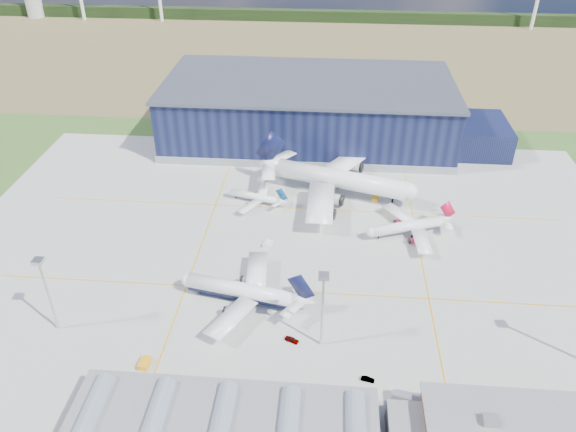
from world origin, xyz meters
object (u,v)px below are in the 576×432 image
object	(u,v)px
gse_cart_b	(262,179)
car_b	(368,379)
gse_tug_c	(375,198)
gse_van_c	(401,397)
light_mast_center	(323,299)
gse_tug_b	(217,385)
airliner_red	(408,222)
airliner_regional	(254,193)
light_mast_west	(45,283)
gse_tug_a	(144,363)
hangar	(315,113)
airliner_widebody	(341,170)
car_a	(292,340)
airliner_navy	(240,283)
gse_cart_a	(268,244)

from	to	relation	value
gse_cart_b	car_b	xyz separation A→B (m)	(37.11, -95.13, -0.12)
gse_tug_c	gse_van_c	xyz separation A→B (m)	(1.70, -89.16, 0.33)
light_mast_center	gse_tug_b	xyz separation A→B (m)	(-23.94, -16.00, -14.75)
gse_tug_b	gse_cart_b	xyz separation A→B (m)	(-1.59, 100.07, -0.03)
airliner_red	airliner_regional	xyz separation A→B (m)	(-52.81, 16.13, -1.31)
airliner_regional	gse_tug_b	xyz separation A→B (m)	(2.27, -83.89, -3.22)
light_mast_west	gse_tug_a	world-z (taller)	light_mast_west
hangar	airliner_widebody	xyz separation A→B (m)	(11.55, -48.98, -1.36)
gse_cart_b	car_a	bearing A→B (deg)	-139.73
airliner_navy	gse_tug_a	size ratio (longest dim) A/B	10.41
gse_tug_c	gse_van_c	bearing A→B (deg)	-71.46
airliner_widebody	airliner_regional	world-z (taller)	airliner_widebody
light_mast_center	gse_tug_c	world-z (taller)	light_mast_center
gse_tug_a	gse_tug_c	bearing A→B (deg)	58.91
gse_cart_b	gse_van_c	size ratio (longest dim) A/B	0.67
car_b	gse_cart_a	bearing A→B (deg)	41.71
airliner_navy	gse_cart_a	size ratio (longest dim) A/B	11.93
airliner_navy	light_mast_west	bearing A→B (deg)	28.74
gse_tug_c	gse_van_c	world-z (taller)	gse_van_c
airliner_red	gse_cart_b	distance (m)	61.50
gse_tug_c	gse_cart_b	size ratio (longest dim) A/B	1.15
hangar	gse_cart_b	bearing A→B (deg)	-114.24
hangar	car_a	xyz separation A→B (m)	(-0.33, -124.47, -10.97)
airliner_red	airliner_widebody	distance (m)	33.15
airliner_navy	gse_tug_b	size ratio (longest dim) A/B	12.61
hangar	car_b	xyz separation A→B (m)	(18.77, -135.86, -11.08)
airliner_widebody	gse_tug_c	bearing A→B (deg)	5.14
gse_tug_b	light_mast_west	bearing A→B (deg)	-179.19
airliner_regional	gse_van_c	distance (m)	95.39
gse_cart_a	gse_van_c	xyz separation A→B (m)	(37.63, -57.70, 0.36)
airliner_red	car_a	distance (m)	61.89
airliner_red	gse_tug_b	bearing A→B (deg)	33.28
light_mast_center	airliner_regional	bearing A→B (deg)	111.11
car_b	gse_cart_b	bearing A→B (deg)	33.31
car_a	gse_tug_a	bearing A→B (deg)	130.86
light_mast_west	airliner_red	world-z (taller)	light_mast_west
gse_cart_a	gse_tug_c	xyz separation A→B (m)	(35.93, 31.46, 0.03)
gse_cart_b	airliner_red	bearing A→B (deg)	-93.66
airliner_navy	gse_tug_c	world-z (taller)	airliner_navy
gse_tug_c	car_a	world-z (taller)	gse_tug_c
light_mast_west	airliner_regional	world-z (taller)	light_mast_west
gse_tug_b	gse_tug_c	xyz separation A→B (m)	(41.35, 89.16, 0.07)
hangar	gse_van_c	world-z (taller)	hangar
gse_cart_b	car_b	size ratio (longest dim) A/B	0.93
gse_tug_a	car_b	world-z (taller)	gse_tug_a
gse_tug_a	gse_tug_b	bearing A→B (deg)	-10.34
gse_tug_a	airliner_navy	bearing A→B (deg)	56.45
gse_cart_a	gse_van_c	size ratio (longest dim) A/B	0.74
light_mast_west	airliner_navy	xyz separation A→B (m)	(46.95, 14.64, -8.92)
light_mast_center	airliner_widebody	world-z (taller)	light_mast_center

